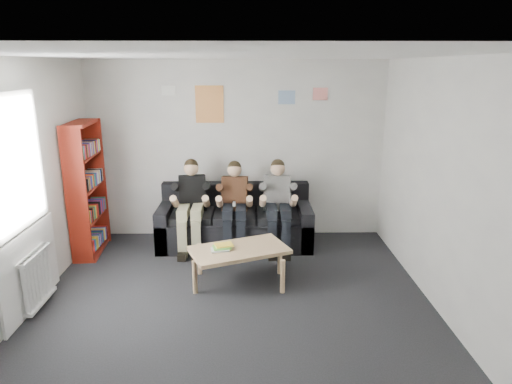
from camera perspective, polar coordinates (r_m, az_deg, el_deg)
The scene contains 14 objects.
room_shell at distance 4.59m, azimuth -3.17°, elevation -0.37°, with size 5.00×5.00×5.00m.
sofa at distance 6.88m, azimuth -2.61°, elevation -3.96°, with size 2.25×0.92×0.87m.
bookshelf at distance 6.80m, azimuth -20.34°, elevation 0.35°, with size 0.28×0.85×1.88m.
coffee_table at distance 5.62m, azimuth -2.12°, elevation -7.56°, with size 1.15×0.63×0.46m.
game_cases at distance 5.57m, azimuth -4.29°, elevation -6.90°, with size 0.26×0.22×0.05m.
person_left at distance 6.63m, azimuth -8.12°, elevation -1.72°, with size 0.39×0.83×1.31m.
person_middle at distance 6.59m, azimuth -2.69°, elevation -1.80°, with size 0.37×0.80×1.28m.
person_right at distance 6.59m, azimuth 2.77°, elevation -1.70°, with size 0.39×0.83×1.30m.
radiator at distance 5.64m, azimuth -25.66°, elevation -9.69°, with size 0.10×0.64×0.60m.
window at distance 5.44m, azimuth -27.19°, elevation -3.11°, with size 0.05×1.30×2.36m.
poster_large at distance 6.95m, azimuth -5.83°, elevation 10.85°, with size 0.42×0.01×0.55m, color #E5B950.
poster_blue at distance 6.94m, azimuth 3.86°, elevation 11.72°, with size 0.25×0.01×0.20m, color #3E8BD3.
poster_pink at distance 6.99m, azimuth 8.04°, elevation 12.05°, with size 0.22×0.01×0.18m, color #DD45AF.
poster_sign at distance 7.01m, azimuth -10.88°, elevation 12.34°, with size 0.20×0.01×0.14m, color white.
Camera 1 is at (0.18, -4.41, 2.60)m, focal length 32.00 mm.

